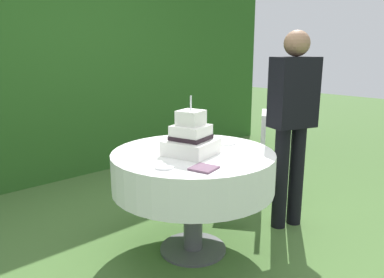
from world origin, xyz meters
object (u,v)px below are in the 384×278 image
(serving_plate_far, at_px, (164,167))
(garden_chair, at_px, (252,148))
(wedding_cake, at_px, (191,138))
(cake_table, at_px, (193,171))
(napkin_stack, at_px, (204,168))
(serving_plate_near, at_px, (226,143))
(standing_person, at_px, (292,117))

(serving_plate_far, xyz_separation_m, garden_chair, (1.41, 0.44, -0.22))
(wedding_cake, distance_m, garden_chair, 1.17)
(cake_table, distance_m, serving_plate_far, 0.43)
(wedding_cake, relative_size, napkin_stack, 2.80)
(serving_plate_near, height_order, garden_chair, garden_chair)
(wedding_cake, distance_m, serving_plate_near, 0.41)
(serving_plate_near, distance_m, standing_person, 0.59)
(cake_table, bearing_deg, serving_plate_near, 0.15)
(serving_plate_near, relative_size, napkin_stack, 1.00)
(standing_person, bearing_deg, serving_plate_near, 155.89)
(serving_plate_near, xyz_separation_m, standing_person, (0.52, -0.23, 0.17))
(wedding_cake, xyz_separation_m, standing_person, (0.91, -0.21, 0.06))
(cake_table, distance_m, serving_plate_near, 0.38)
(wedding_cake, distance_m, serving_plate_far, 0.37)
(napkin_stack, bearing_deg, serving_plate_far, 130.93)
(garden_chair, xyz_separation_m, standing_person, (-0.17, -0.52, 0.39))
(wedding_cake, bearing_deg, serving_plate_near, 3.69)
(wedding_cake, bearing_deg, cake_table, 28.49)
(cake_table, relative_size, garden_chair, 1.29)
(wedding_cake, height_order, serving_plate_near, wedding_cake)
(serving_plate_near, bearing_deg, napkin_stack, -149.78)
(serving_plate_far, height_order, standing_person, standing_person)
(serving_plate_near, height_order, standing_person, standing_person)
(garden_chair, bearing_deg, serving_plate_near, -157.06)
(napkin_stack, height_order, standing_person, standing_person)
(wedding_cake, height_order, serving_plate_far, wedding_cake)
(serving_plate_near, distance_m, garden_chair, 0.78)
(napkin_stack, bearing_deg, garden_chair, 26.34)
(serving_plate_far, height_order, garden_chair, garden_chair)
(cake_table, distance_m, standing_person, 0.95)
(wedding_cake, relative_size, garden_chair, 0.45)
(serving_plate_near, xyz_separation_m, serving_plate_far, (-0.72, -0.15, 0.00))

